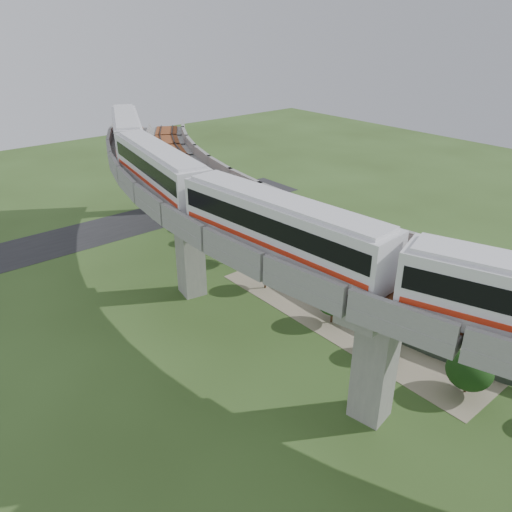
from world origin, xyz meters
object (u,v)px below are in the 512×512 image
object	(u,v)px
metro_train	(241,190)
car_white	(478,327)
car_red	(441,295)
car_dark	(306,261)

from	to	relation	value
metro_train	car_white	size ratio (longest dim) A/B	16.82
car_white	car_red	distance (m)	5.37
car_red	car_white	bearing A→B (deg)	-84.89
car_dark	metro_train	bearing A→B (deg)	108.68
car_white	car_dark	bearing A→B (deg)	76.55
car_red	car_dark	xyz separation A→B (m)	(-4.28, 12.93, -0.10)
car_white	car_dark	distance (m)	17.85
car_white	metro_train	bearing A→B (deg)	119.85
car_white	car_dark	xyz separation A→B (m)	(-1.91, 17.74, -0.10)
car_dark	car_white	bearing A→B (deg)	-177.84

